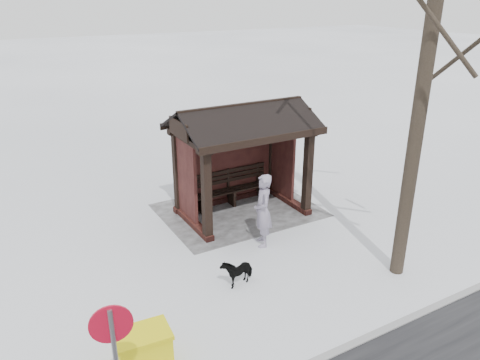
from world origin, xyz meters
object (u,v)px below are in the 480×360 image
at_px(grit_bin, 144,349).
at_px(road_sign, 114,344).
at_px(pedestrian, 263,211).
at_px(dog, 237,270).
at_px(bus_shelter, 240,137).

relative_size(grit_bin, road_sign, 0.43).
bearing_deg(pedestrian, grit_bin, -37.73).
bearing_deg(dog, road_sign, -64.71).
height_order(bus_shelter, dog, bus_shelter).
bearing_deg(dog, pedestrian, 117.89).
relative_size(dog, grit_bin, 0.76).
xyz_separation_m(pedestrian, road_sign, (4.47, 3.55, 0.67)).
bearing_deg(pedestrian, road_sign, -32.09).
xyz_separation_m(bus_shelter, road_sign, (4.91, 5.44, -0.59)).
xyz_separation_m(bus_shelter, pedestrian, (0.44, 1.89, -1.26)).
relative_size(pedestrian, road_sign, 0.84).
bearing_deg(road_sign, bus_shelter, -122.00).
bearing_deg(road_sign, grit_bin, -111.21).
bearing_deg(grit_bin, road_sign, 62.87).
relative_size(bus_shelter, grit_bin, 3.88).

